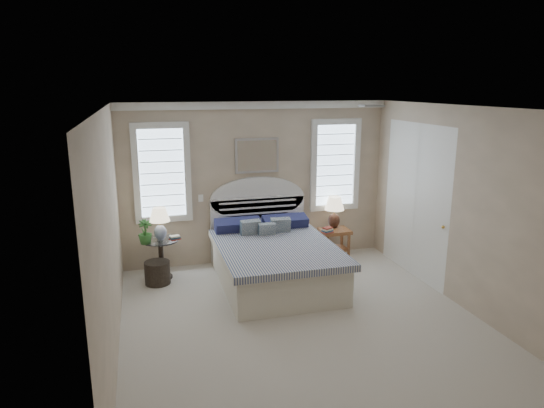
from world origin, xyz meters
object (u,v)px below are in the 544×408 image
Objects in this scene: bed at (273,258)px; nightstand_right at (335,237)px; floor_pot at (157,273)px; lamp_right at (334,209)px; side_table_left at (161,255)px; lamp_left at (160,220)px.

bed reaches higher than nightstand_right.
lamp_right reaches higher than floor_pot.
lamp_right is at bearing 4.36° from side_table_left.
floor_pot is at bearing 167.47° from bed.
side_table_left is 2.95m from nightstand_right.
lamp_right is (2.97, 0.22, -0.07)m from lamp_left.
lamp_left reaches higher than lamp_right.
nightstand_right reaches higher than floor_pot.
side_table_left is 0.31m from floor_pot.
floor_pot is 3.17m from lamp_right.
lamp_right is (1.33, 0.82, 0.48)m from bed.
lamp_left reaches higher than floor_pot.
floor_pot is (-0.08, -0.21, -0.21)m from side_table_left.
bed reaches higher than floor_pot.
nightstand_right is (1.30, 0.69, 0.00)m from bed.
nightstand_right is 3.00m from lamp_left.
nightstand_right is 0.50m from lamp_right.
lamp_left is at bearing 159.89° from bed.
bed is 1.78m from floor_pot.
side_table_left reaches higher than nightstand_right.
bed is 1.47m from nightstand_right.
lamp_left is at bearing -178.23° from nightstand_right.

